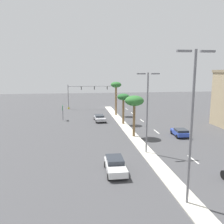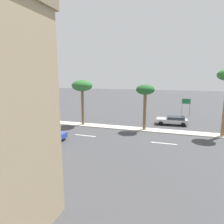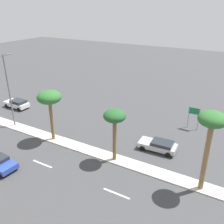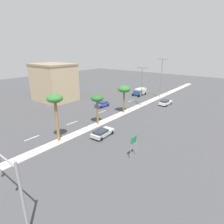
# 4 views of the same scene
# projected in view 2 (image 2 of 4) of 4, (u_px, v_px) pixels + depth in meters

# --- Properties ---
(ground_plane) EXTENTS (160.00, 160.00, 0.00)m
(ground_plane) POSITION_uv_depth(u_px,v_px,m) (82.00, 125.00, 30.05)
(ground_plane) COLOR #424244
(median_curb) EXTENTS (1.80, 84.02, 0.12)m
(median_curb) POSITION_uv_depth(u_px,v_px,m) (31.00, 120.00, 32.82)
(median_curb) COLOR beige
(median_curb) RESTS_ON ground
(lane_stripe_center) EXTENTS (0.20, 2.80, 0.01)m
(lane_stripe_center) POSITION_uv_depth(u_px,v_px,m) (164.00, 143.00, 21.84)
(lane_stripe_center) COLOR silver
(lane_stripe_center) RESTS_ON ground
(lane_stripe_front) EXTENTS (0.20, 2.80, 0.01)m
(lane_stripe_front) POSITION_uv_depth(u_px,v_px,m) (85.00, 136.00, 24.66)
(lane_stripe_front) COLOR silver
(lane_stripe_front) RESTS_ON ground
(lane_stripe_outboard) EXTENTS (0.20, 2.80, 0.01)m
(lane_stripe_outboard) POSITION_uv_depth(u_px,v_px,m) (2.00, 127.00, 28.61)
(lane_stripe_outboard) COLOR silver
(lane_stripe_outboard) RESTS_ON ground
(directional_road_sign) EXTENTS (0.10, 1.54, 3.18)m
(directional_road_sign) POSITION_uv_depth(u_px,v_px,m) (186.00, 103.00, 36.49)
(directional_road_sign) COLOR gray
(directional_road_sign) RESTS_ON ground
(palm_tree_outboard) EXTENTS (2.45, 2.45, 6.10)m
(palm_tree_outboard) POSITION_uv_depth(u_px,v_px,m) (145.00, 92.00, 26.16)
(palm_tree_outboard) COLOR brown
(palm_tree_outboard) RESTS_ON median_curb
(palm_tree_center) EXTENTS (3.00, 3.00, 6.64)m
(palm_tree_center) POSITION_uv_depth(u_px,v_px,m) (82.00, 87.00, 28.87)
(palm_tree_center) COLOR brown
(palm_tree_center) RESTS_ON median_curb
(street_lamp_front) EXTENTS (2.90, 0.24, 10.26)m
(street_lamp_front) POSITION_uv_depth(u_px,v_px,m) (39.00, 84.00, 31.29)
(street_lamp_front) COLOR slate
(street_lamp_front) RESTS_ON median_curb
(sedan_silver_inboard) EXTENTS (2.32, 4.62, 1.29)m
(sedan_silver_inboard) POSITION_uv_depth(u_px,v_px,m) (173.00, 120.00, 30.05)
(sedan_silver_inboard) COLOR #B2B2B7
(sedan_silver_inboard) RESTS_ON ground
(sedan_blue_trailing) EXTENTS (2.32, 3.97, 1.29)m
(sedan_blue_trailing) POSITION_uv_depth(u_px,v_px,m) (48.00, 134.00, 22.88)
(sedan_blue_trailing) COLOR #2D47AD
(sedan_blue_trailing) RESTS_ON ground
(sedan_white_near) EXTENTS (2.09, 4.46, 1.46)m
(sedan_white_near) POSITION_uv_depth(u_px,v_px,m) (35.00, 110.00, 38.38)
(sedan_white_near) COLOR silver
(sedan_white_near) RESTS_ON ground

